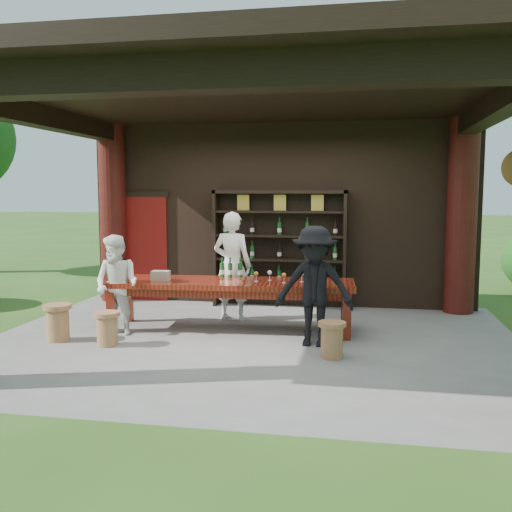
% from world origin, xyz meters
% --- Properties ---
extents(ground, '(90.00, 90.00, 0.00)m').
position_xyz_m(ground, '(0.00, 0.00, 0.00)').
color(ground, '#2D5119').
rests_on(ground, ground).
extents(pavilion, '(7.50, 6.00, 3.60)m').
position_xyz_m(pavilion, '(-0.01, 0.43, 2.13)').
color(pavilion, slate).
rests_on(pavilion, ground).
extents(wine_shelf, '(2.38, 0.36, 2.09)m').
position_xyz_m(wine_shelf, '(0.05, 2.45, 1.05)').
color(wine_shelf, black).
rests_on(wine_shelf, ground).
extents(tasting_table, '(3.72, 1.17, 0.75)m').
position_xyz_m(tasting_table, '(-0.43, 0.60, 0.64)').
color(tasting_table, '#61130D').
rests_on(tasting_table, ground).
extents(stool_near_left, '(0.35, 0.35, 0.46)m').
position_xyz_m(stool_near_left, '(-1.86, -0.56, 0.24)').
color(stool_near_left, '#98633C').
rests_on(stool_near_left, ground).
extents(stool_near_right, '(0.35, 0.35, 0.46)m').
position_xyz_m(stool_near_right, '(1.15, -0.58, 0.24)').
color(stool_near_right, '#98633C').
rests_on(stool_near_right, ground).
extents(stool_far_left, '(0.39, 0.39, 0.51)m').
position_xyz_m(stool_far_left, '(-2.65, -0.44, 0.27)').
color(stool_far_left, '#98633C').
rests_on(stool_far_left, ground).
extents(host, '(0.70, 0.51, 1.75)m').
position_xyz_m(host, '(-0.56, 1.34, 0.88)').
color(host, white).
rests_on(host, ground).
extents(guest_woman, '(0.81, 0.69, 1.45)m').
position_xyz_m(guest_woman, '(-1.99, 0.07, 0.72)').
color(guest_woman, white).
rests_on(guest_woman, ground).
extents(guest_man, '(1.08, 0.65, 1.62)m').
position_xyz_m(guest_man, '(0.88, -0.04, 0.81)').
color(guest_man, black).
rests_on(guest_man, ground).
extents(table_bottles, '(0.36, 0.10, 0.31)m').
position_xyz_m(table_bottles, '(-0.49, 0.92, 0.90)').
color(table_bottles, '#194C1E').
rests_on(table_bottles, tasting_table).
extents(table_glasses, '(0.73, 0.27, 0.15)m').
position_xyz_m(table_glasses, '(0.28, 0.63, 0.82)').
color(table_glasses, silver).
rests_on(table_glasses, tasting_table).
extents(napkin_basket, '(0.27, 0.20, 0.14)m').
position_xyz_m(napkin_basket, '(-1.46, 0.45, 0.82)').
color(napkin_basket, '#BF6672').
rests_on(napkin_basket, tasting_table).
extents(shrubs, '(13.77, 8.68, 1.36)m').
position_xyz_m(shrubs, '(0.48, 0.69, 0.56)').
color(shrubs, '#194C14').
rests_on(shrubs, ground).
extents(trees, '(20.53, 10.24, 4.80)m').
position_xyz_m(trees, '(3.25, 2.25, 3.37)').
color(trees, '#3F2819').
rests_on(trees, ground).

